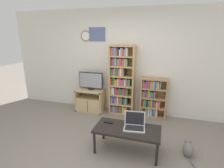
{
  "coord_description": "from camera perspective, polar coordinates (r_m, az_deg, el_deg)",
  "views": [
    {
      "loc": [
        0.94,
        -2.18,
        2.0
      ],
      "look_at": [
        -0.06,
        1.13,
        1.0
      ],
      "focal_mm": 28.0,
      "sensor_mm": 36.0,
      "label": 1
    }
  ],
  "objects": [
    {
      "name": "laptop",
      "position": [
        3.09,
        7.35,
        -12.88
      ],
      "size": [
        0.39,
        0.33,
        0.26
      ],
      "rotation": [
        0.0,
        0.0,
        0.12
      ],
      "color": "#B7BABC",
      "rests_on": "coffee_table"
    },
    {
      "name": "remote_near_laptop",
      "position": [
        3.24,
        -1.16,
        -12.43
      ],
      "size": [
        0.16,
        0.06,
        0.02
      ],
      "rotation": [
        0.0,
        0.0,
        4.64
      ],
      "color": "black",
      "rests_on": "coffee_table"
    },
    {
      "name": "bookshelf_tall",
      "position": [
        4.36,
        3.02,
        1.03
      ],
      "size": [
        0.62,
        0.3,
        1.74
      ],
      "color": "tan",
      "rests_on": "ground_plane"
    },
    {
      "name": "wall_back",
      "position": [
        4.43,
        4.3,
        7.06
      ],
      "size": [
        6.32,
        0.09,
        2.6
      ],
      "color": "silver",
      "rests_on": "ground_plane"
    },
    {
      "name": "bookshelf_short",
      "position": [
        4.39,
        12.98,
        -4.53
      ],
      "size": [
        0.62,
        0.25,
        0.99
      ],
      "color": "tan",
      "rests_on": "ground_plane"
    },
    {
      "name": "tv_stand",
      "position": [
        4.71,
        -7.14,
        -5.23
      ],
      "size": [
        0.74,
        0.42,
        0.59
      ],
      "color": "tan",
      "rests_on": "ground_plane"
    },
    {
      "name": "coffee_table",
      "position": [
        3.12,
        5.0,
        -14.93
      ],
      "size": [
        1.12,
        0.54,
        0.44
      ],
      "color": "black",
      "rests_on": "ground_plane"
    },
    {
      "name": "ground_plane",
      "position": [
        3.1,
        -5.48,
        -24.08
      ],
      "size": [
        18.0,
        18.0,
        0.0
      ],
      "primitive_type": "plane",
      "color": "gray"
    },
    {
      "name": "television",
      "position": [
        4.57,
        -6.88,
        1.01
      ],
      "size": [
        0.65,
        0.18,
        0.46
      ],
      "color": "black",
      "rests_on": "tv_stand"
    },
    {
      "name": "cat",
      "position": [
        3.41,
        23.55,
        -18.67
      ],
      "size": [
        0.21,
        0.46,
        0.28
      ],
      "rotation": [
        0.0,
        0.0,
        0.06
      ],
      "color": "slate",
      "rests_on": "ground_plane"
    }
  ]
}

